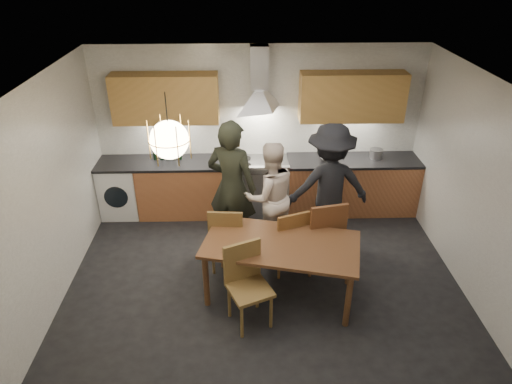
{
  "coord_description": "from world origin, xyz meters",
  "views": [
    {
      "loc": [
        -0.24,
        -4.46,
        3.88
      ],
      "look_at": [
        -0.1,
        0.4,
        1.2
      ],
      "focal_mm": 32.0,
      "sensor_mm": 36.0,
      "label": 1
    }
  ],
  "objects_px": {
    "chair_front": "(246,279)",
    "person_left": "(232,187)",
    "person_mid": "(270,196)",
    "mixing_bowl": "(329,158)",
    "chair_back_left": "(227,235)",
    "wine_bottles": "(167,151)",
    "person_right": "(329,185)",
    "stock_pot": "(376,154)",
    "dining_table": "(281,249)"
  },
  "relations": [
    {
      "from": "chair_front",
      "to": "person_left",
      "type": "height_order",
      "value": "person_left"
    },
    {
      "from": "person_mid",
      "to": "mixing_bowl",
      "type": "height_order",
      "value": "person_mid"
    },
    {
      "from": "mixing_bowl",
      "to": "chair_front",
      "type": "bearing_deg",
      "value": -118.69
    },
    {
      "from": "chair_front",
      "to": "chair_back_left",
      "type": "bearing_deg",
      "value": 81.7
    },
    {
      "from": "person_left",
      "to": "wine_bottles",
      "type": "xyz_separation_m",
      "value": [
        -1.02,
        1.05,
        0.08
      ]
    },
    {
      "from": "chair_front",
      "to": "person_left",
      "type": "bearing_deg",
      "value": 73.17
    },
    {
      "from": "chair_back_left",
      "to": "mixing_bowl",
      "type": "bearing_deg",
      "value": -131.15
    },
    {
      "from": "person_mid",
      "to": "person_right",
      "type": "xyz_separation_m",
      "value": [
        0.83,
        0.1,
        0.1
      ]
    },
    {
      "from": "chair_back_left",
      "to": "person_left",
      "type": "bearing_deg",
      "value": -92.24
    },
    {
      "from": "mixing_bowl",
      "to": "stock_pot",
      "type": "height_order",
      "value": "stock_pot"
    },
    {
      "from": "chair_back_left",
      "to": "person_mid",
      "type": "xyz_separation_m",
      "value": [
        0.58,
        0.58,
        0.24
      ]
    },
    {
      "from": "chair_front",
      "to": "mixing_bowl",
      "type": "relative_size",
      "value": 3.63
    },
    {
      "from": "chair_front",
      "to": "wine_bottles",
      "type": "distance_m",
      "value": 2.81
    },
    {
      "from": "person_right",
      "to": "chair_front",
      "type": "bearing_deg",
      "value": 47.38
    },
    {
      "from": "dining_table",
      "to": "chair_back_left",
      "type": "bearing_deg",
      "value": 156.8
    },
    {
      "from": "chair_back_left",
      "to": "person_left",
      "type": "xyz_separation_m",
      "value": [
        0.07,
        0.57,
        0.4
      ]
    },
    {
      "from": "person_mid",
      "to": "person_right",
      "type": "bearing_deg",
      "value": 168.77
    },
    {
      "from": "person_left",
      "to": "stock_pot",
      "type": "bearing_deg",
      "value": -132.94
    },
    {
      "from": "chair_back_left",
      "to": "wine_bottles",
      "type": "xyz_separation_m",
      "value": [
        -0.95,
        1.62,
        0.48
      ]
    },
    {
      "from": "stock_pot",
      "to": "mixing_bowl",
      "type": "bearing_deg",
      "value": -175.13
    },
    {
      "from": "person_mid",
      "to": "person_left",
      "type": "bearing_deg",
      "value": -16.19
    },
    {
      "from": "mixing_bowl",
      "to": "wine_bottles",
      "type": "height_order",
      "value": "wine_bottles"
    },
    {
      "from": "chair_front",
      "to": "person_left",
      "type": "relative_size",
      "value": 0.51
    },
    {
      "from": "dining_table",
      "to": "person_mid",
      "type": "relative_size",
      "value": 1.25
    },
    {
      "from": "chair_back_left",
      "to": "mixing_bowl",
      "type": "relative_size",
      "value": 3.57
    },
    {
      "from": "person_right",
      "to": "mixing_bowl",
      "type": "xyz_separation_m",
      "value": [
        0.13,
        0.83,
        0.03
      ]
    },
    {
      "from": "person_mid",
      "to": "mixing_bowl",
      "type": "bearing_deg",
      "value": -154.19
    },
    {
      "from": "person_right",
      "to": "mixing_bowl",
      "type": "distance_m",
      "value": 0.84
    },
    {
      "from": "chair_front",
      "to": "wine_bottles",
      "type": "relative_size",
      "value": 2.23
    },
    {
      "from": "person_right",
      "to": "stock_pot",
      "type": "bearing_deg",
      "value": -140.53
    },
    {
      "from": "chair_back_left",
      "to": "chair_front",
      "type": "xyz_separation_m",
      "value": [
        0.24,
        -0.88,
        0.01
      ]
    },
    {
      "from": "mixing_bowl",
      "to": "stock_pot",
      "type": "distance_m",
      "value": 0.76
    },
    {
      "from": "person_right",
      "to": "stock_pot",
      "type": "distance_m",
      "value": 1.26
    },
    {
      "from": "dining_table",
      "to": "wine_bottles",
      "type": "relative_size",
      "value": 4.48
    },
    {
      "from": "chair_front",
      "to": "stock_pot",
      "type": "distance_m",
      "value": 3.23
    },
    {
      "from": "person_right",
      "to": "mixing_bowl",
      "type": "bearing_deg",
      "value": -104.83
    },
    {
      "from": "mixing_bowl",
      "to": "dining_table",
      "type": "bearing_deg",
      "value": -113.95
    },
    {
      "from": "dining_table",
      "to": "person_left",
      "type": "relative_size",
      "value": 1.04
    },
    {
      "from": "chair_back_left",
      "to": "wine_bottles",
      "type": "bearing_deg",
      "value": -55.01
    },
    {
      "from": "person_mid",
      "to": "chair_front",
      "type": "bearing_deg",
      "value": 58.93
    },
    {
      "from": "stock_pot",
      "to": "person_left",
      "type": "bearing_deg",
      "value": -155.78
    },
    {
      "from": "chair_back_left",
      "to": "wine_bottles",
      "type": "distance_m",
      "value": 1.94
    },
    {
      "from": "stock_pot",
      "to": "person_mid",
      "type": "bearing_deg",
      "value": -150.08
    },
    {
      "from": "person_left",
      "to": "person_mid",
      "type": "distance_m",
      "value": 0.54
    },
    {
      "from": "chair_back_left",
      "to": "person_right",
      "type": "bearing_deg",
      "value": -149.7
    },
    {
      "from": "dining_table",
      "to": "mixing_bowl",
      "type": "relative_size",
      "value": 7.3
    },
    {
      "from": "mixing_bowl",
      "to": "wine_bottles",
      "type": "bearing_deg",
      "value": 177.44
    },
    {
      "from": "dining_table",
      "to": "person_right",
      "type": "distance_m",
      "value": 1.41
    },
    {
      "from": "chair_back_left",
      "to": "person_mid",
      "type": "bearing_deg",
      "value": -130.41
    },
    {
      "from": "person_mid",
      "to": "stock_pot",
      "type": "height_order",
      "value": "person_mid"
    }
  ]
}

